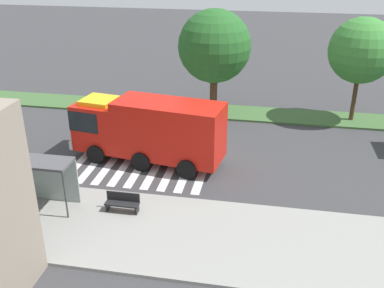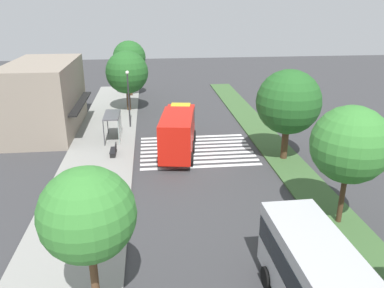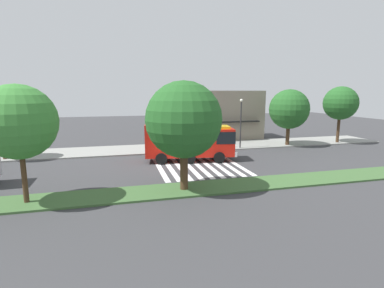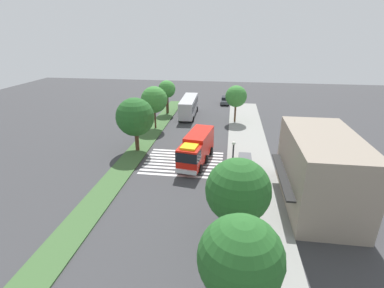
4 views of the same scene
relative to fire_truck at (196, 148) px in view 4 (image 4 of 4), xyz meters
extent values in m
plane|color=#38383A|center=(-2.51, -1.61, -2.06)|extent=(120.00, 120.00, 0.00)
cube|color=gray|center=(-2.51, 6.81, -1.99)|extent=(60.00, 5.82, 0.14)
cube|color=#3D6033|center=(-2.51, -8.62, -1.99)|extent=(60.00, 3.00, 0.14)
cube|color=silver|center=(-3.48, -1.61, -2.05)|extent=(0.45, 9.92, 0.01)
cube|color=silver|center=(-2.58, -1.61, -2.05)|extent=(0.45, 9.92, 0.01)
cube|color=silver|center=(-1.68, -1.61, -2.05)|extent=(0.45, 9.92, 0.01)
cube|color=silver|center=(-0.78, -1.61, -2.05)|extent=(0.45, 9.92, 0.01)
cube|color=silver|center=(0.12, -1.61, -2.05)|extent=(0.45, 9.92, 0.01)
cube|color=silver|center=(1.02, -1.61, -2.05)|extent=(0.45, 9.92, 0.01)
cube|color=silver|center=(1.92, -1.61, -2.05)|extent=(0.45, 9.92, 0.01)
cube|color=silver|center=(2.82, -1.61, -2.05)|extent=(0.45, 9.92, 0.01)
cube|color=silver|center=(3.72, -1.61, -2.05)|extent=(0.45, 9.92, 0.01)
cube|color=red|center=(2.80, -0.43, -0.16)|extent=(2.94, 2.90, 2.69)
cube|color=red|center=(-1.46, 0.23, 0.07)|extent=(6.35, 3.43, 3.16)
cube|color=black|center=(3.19, -0.49, 0.37)|extent=(2.23, 2.82, 1.18)
cube|color=silver|center=(4.18, -0.65, -1.26)|extent=(0.62, 2.54, 0.50)
cube|color=yellow|center=(2.80, -0.43, 1.30)|extent=(2.06, 2.03, 0.24)
cylinder|color=black|center=(2.74, 0.86, -1.51)|extent=(1.13, 0.46, 1.10)
cylinder|color=black|center=(2.35, -1.65, -1.51)|extent=(1.13, 0.46, 1.10)
cylinder|color=black|center=(-2.75, 1.71, -1.51)|extent=(1.13, 0.46, 1.10)
cylinder|color=black|center=(-3.14, -0.80, -1.51)|extent=(1.13, 0.46, 1.10)
cylinder|color=black|center=(-0.07, 1.29, -1.51)|extent=(1.13, 0.46, 1.10)
cylinder|color=black|center=(-0.46, -1.21, -1.51)|extent=(1.13, 0.46, 1.10)
cube|color=#474C51|center=(-31.86, 2.70, -1.37)|extent=(4.32, 1.81, 0.73)
cube|color=black|center=(-32.07, 2.70, -0.69)|extent=(2.42, 1.58, 0.63)
cylinder|color=black|center=(-30.43, 3.58, -1.74)|extent=(0.64, 0.22, 0.64)
cylinder|color=black|center=(-30.44, 1.80, -1.74)|extent=(0.64, 0.22, 0.64)
cylinder|color=black|center=(-33.27, 3.60, -1.74)|extent=(0.64, 0.22, 0.64)
cylinder|color=black|center=(-33.29, 1.82, -1.74)|extent=(0.64, 0.22, 0.64)
cube|color=#B2B2B7|center=(-20.99, -4.09, -0.01)|extent=(10.39, 2.74, 3.10)
cube|color=black|center=(-20.99, -4.09, 0.36)|extent=(10.18, 2.79, 1.12)
cylinder|color=black|center=(-24.59, -5.43, -1.56)|extent=(1.01, 0.32, 1.00)
cylinder|color=black|center=(-24.63, -2.88, -1.56)|extent=(1.01, 0.32, 1.00)
cylinder|color=black|center=(-17.35, -5.30, -1.56)|extent=(1.01, 0.32, 1.00)
cylinder|color=black|center=(-17.40, -2.75, -1.56)|extent=(1.01, 0.32, 1.00)
cube|color=#4C4C51|center=(3.55, 5.94, 0.48)|extent=(3.50, 1.40, 0.12)
cube|color=#8C9E99|center=(3.55, 5.28, -0.72)|extent=(3.50, 0.08, 2.40)
cylinder|color=#333338|center=(1.85, 6.59, -0.72)|extent=(0.08, 0.08, 2.40)
cylinder|color=#333338|center=(5.25, 6.59, -0.72)|extent=(0.08, 0.08, 2.40)
cube|color=black|center=(-0.45, 5.65, -1.51)|extent=(1.60, 0.50, 0.08)
cube|color=black|center=(-0.45, 5.43, -1.24)|extent=(1.60, 0.06, 0.45)
cube|color=black|center=(-1.17, 5.65, -1.73)|extent=(0.08, 0.45, 0.37)
cube|color=black|center=(0.27, 5.65, -1.73)|extent=(0.08, 0.45, 0.37)
cylinder|color=#2D2D30|center=(7.23, 4.50, 0.82)|extent=(0.16, 0.16, 5.48)
sphere|color=white|center=(7.23, 4.50, 3.74)|extent=(0.36, 0.36, 0.36)
cube|color=gray|center=(7.25, 12.71, 1.42)|extent=(11.95, 5.98, 6.96)
cube|color=black|center=(7.25, 9.32, 0.74)|extent=(9.56, 0.80, 0.16)
cylinder|color=#513823|center=(-18.15, 4.90, -0.24)|extent=(0.34, 0.34, 3.35)
sphere|color=#387F33|center=(-18.15, 4.90, 2.77)|extent=(3.82, 3.82, 3.82)
cylinder|color=#47301E|center=(13.91, 4.90, -0.53)|extent=(0.46, 0.46, 2.79)
sphere|color=#235B23|center=(13.91, 4.90, 2.60)|extent=(4.95, 4.95, 4.95)
sphere|color=#235B23|center=(21.48, 4.90, 3.29)|extent=(4.37, 4.37, 4.37)
cylinder|color=#47301E|center=(-22.16, -8.62, -0.09)|extent=(0.54, 0.54, 3.66)
sphere|color=#387F33|center=(-22.16, -8.62, 2.94)|extent=(3.41, 3.41, 3.41)
cylinder|color=#47301E|center=(-12.62, -8.62, -0.23)|extent=(0.30, 0.30, 3.38)
sphere|color=#387F33|center=(-12.62, -8.62, 3.00)|extent=(4.40, 4.40, 4.40)
cylinder|color=#47301E|center=(-2.73, -8.62, -0.41)|extent=(0.54, 0.54, 3.01)
sphere|color=#235B23|center=(-2.73, -8.62, 2.90)|extent=(5.17, 5.17, 5.17)
camera|label=1|loc=(-6.90, 22.45, 9.70)|focal=41.67mm
camera|label=2|loc=(-31.37, 2.31, 10.53)|focal=35.84mm
camera|label=3|loc=(-7.05, -27.55, 4.71)|focal=27.27mm
camera|label=4|loc=(32.62, 4.03, 13.74)|focal=26.59mm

